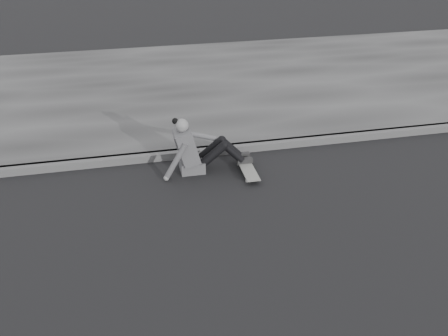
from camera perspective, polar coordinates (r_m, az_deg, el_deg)
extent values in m
plane|color=black|center=(6.59, 18.90, -7.18)|extent=(80.00, 80.00, 0.00)
cube|color=#505050|center=(8.51, 10.65, 3.15)|extent=(24.00, 0.16, 0.12)
cube|color=#3B3B3B|center=(11.13, 4.88, 9.92)|extent=(24.00, 6.00, 0.12)
cylinder|color=#999994|center=(7.28, 2.62, -1.42)|extent=(0.03, 0.05, 0.05)
cylinder|color=#999994|center=(7.32, 3.76, -1.29)|extent=(0.03, 0.05, 0.05)
cylinder|color=#999994|center=(7.72, 1.65, 0.51)|extent=(0.03, 0.05, 0.05)
cylinder|color=#999994|center=(7.75, 2.73, 0.63)|extent=(0.03, 0.05, 0.05)
cube|color=#2B2B2D|center=(7.28, 3.20, -1.17)|extent=(0.16, 0.04, 0.03)
cube|color=#2B2B2D|center=(7.72, 2.20, 0.75)|extent=(0.16, 0.04, 0.03)
cube|color=slate|center=(7.49, 2.69, -0.01)|extent=(0.20, 0.78, 0.02)
cube|color=#505053|center=(7.56, -3.67, 0.33)|extent=(0.36, 0.34, 0.18)
cube|color=#505053|center=(7.39, -4.29, 2.58)|extent=(0.37, 0.40, 0.57)
cube|color=#505053|center=(7.32, -5.33, 3.32)|extent=(0.14, 0.30, 0.20)
cylinder|color=gray|center=(7.28, -4.75, 4.23)|extent=(0.09, 0.09, 0.08)
sphere|color=gray|center=(7.24, -4.86, 4.86)|extent=(0.20, 0.20, 0.20)
sphere|color=black|center=(7.22, -5.61, 5.36)|extent=(0.09, 0.09, 0.09)
cylinder|color=black|center=(7.43, -1.21, 1.57)|extent=(0.43, 0.13, 0.39)
cylinder|color=black|center=(7.59, -1.47, 2.19)|extent=(0.43, 0.13, 0.39)
cylinder|color=black|center=(7.49, 1.04, 1.76)|extent=(0.35, 0.11, 0.36)
cylinder|color=black|center=(7.64, 0.74, 2.37)|extent=(0.35, 0.11, 0.36)
sphere|color=black|center=(7.40, 0.03, 2.62)|extent=(0.13, 0.13, 0.13)
sphere|color=black|center=(7.56, -0.26, 3.22)|extent=(0.13, 0.13, 0.13)
cube|color=#272727|center=(7.60, 2.39, 0.85)|extent=(0.24, 0.08, 0.07)
cube|color=#272727|center=(7.76, 2.06, 1.47)|extent=(0.24, 0.08, 0.07)
cylinder|color=#505053|center=(7.25, -5.57, 0.70)|extent=(0.38, 0.08, 0.58)
sphere|color=gray|center=(7.35, -6.62, -1.16)|extent=(0.08, 0.08, 0.08)
cylinder|color=#505053|center=(7.54, -2.68, 3.70)|extent=(0.48, 0.08, 0.21)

